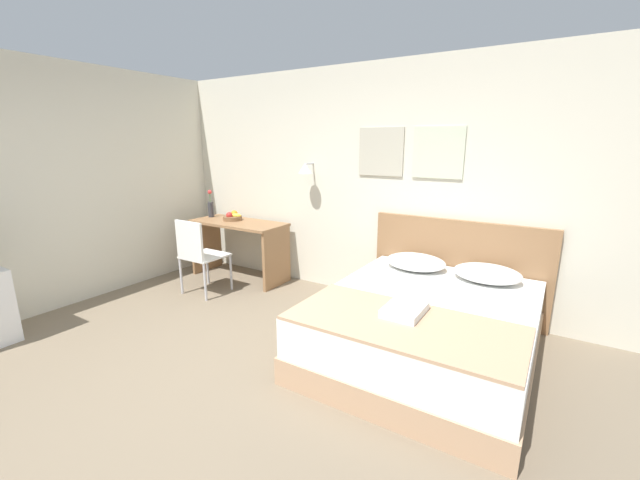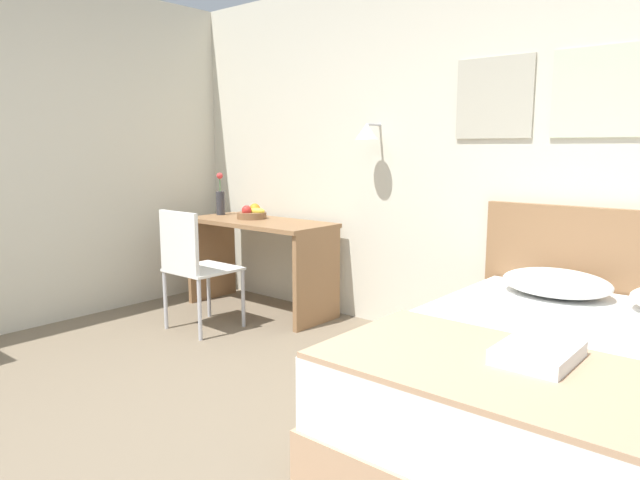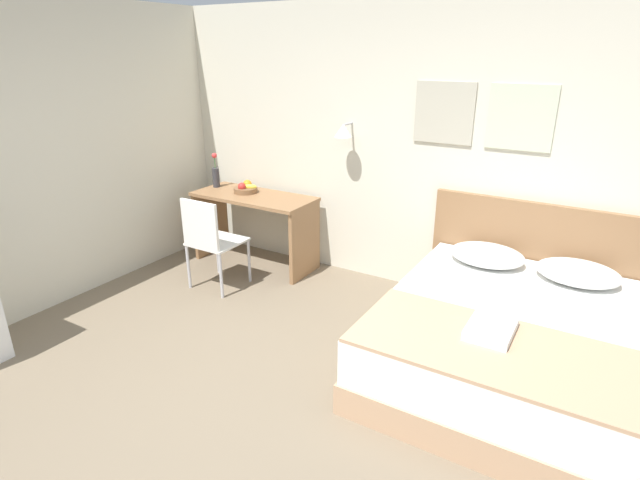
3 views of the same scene
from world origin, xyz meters
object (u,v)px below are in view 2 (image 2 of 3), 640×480
folded_towel_near_foot (538,353)px  desk_chair (192,261)px  pillow_left (556,283)px  fruit_bowl (252,213)px  bed (576,397)px  headboard (634,299)px  desk (260,247)px  throw_blanket (534,376)px  flower_vase (220,200)px

folded_towel_near_foot → desk_chair: bearing=171.4°
pillow_left → fruit_bowl: (-2.57, 0.03, 0.21)m
folded_towel_near_foot → fruit_bowl: size_ratio=1.37×
bed → headboard: size_ratio=1.11×
folded_towel_near_foot → bed: bearing=85.2°
folded_towel_near_foot → fruit_bowl: 3.11m
desk → desk_chair: 0.73m
throw_blanket → desk_chair: (-2.75, 0.55, -0.00)m
bed → fruit_bowl: fruit_bowl is taller
folded_towel_near_foot → flower_vase: bearing=160.2°
headboard → fruit_bowl: bearing=-174.3°
headboard → flower_vase: 3.37m
fruit_bowl → folded_towel_near_foot: bearing=-22.3°
headboard → desk: 2.80m
folded_towel_near_foot → desk_chair: size_ratio=0.38×
headboard → throw_blanket: headboard is taller
throw_blanket → desk_chair: size_ratio=1.76×
pillow_left → desk_chair: desk_chair is taller
folded_towel_near_foot → desk: bearing=157.5°
headboard → throw_blanket: 1.61m
bed → desk: desk is taller
desk → flower_vase: bearing=174.8°
throw_blanket → fruit_bowl: fruit_bowl is taller
folded_towel_near_foot → throw_blanket: bearing=-75.1°
pillow_left → desk_chair: (-2.41, -0.74, -0.07)m
flower_vase → fruit_bowl: bearing=-1.4°
folded_towel_near_foot → desk_chair: (-2.71, 0.41, -0.05)m
bed → fruit_bowl: bearing=165.8°
headboard → bed: bearing=-90.0°
throw_blanket → desk: bearing=155.3°
desk_chair → fruit_bowl: (-0.16, 0.77, 0.28)m
pillow_left → fruit_bowl: fruit_bowl is taller
desk → fruit_bowl: fruit_bowl is taller
desk → fruit_bowl: size_ratio=5.08×
headboard → throw_blanket: bearing=-90.0°
folded_towel_near_foot → fruit_bowl: fruit_bowl is taller
headboard → desk: headboard is taller
bed → folded_towel_near_foot: bearing=-94.8°
throw_blanket → desk_chair: bearing=168.7°
desk_chair → throw_blanket: bearing=-11.3°
pillow_left → throw_blanket: size_ratio=0.37×
desk → desk_chair: desk_chair is taller
bed → pillow_left: size_ratio=3.29×
pillow_left → desk_chair: bearing=-162.9°
desk → desk_chair: size_ratio=1.43×
headboard → flower_vase: (-3.33, -0.28, 0.40)m
pillow_left → folded_towel_near_foot: pillow_left is taller
headboard → desk_chair: bearing=-159.0°
bed → headboard: bearing=90.0°
headboard → desk: size_ratio=1.37×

